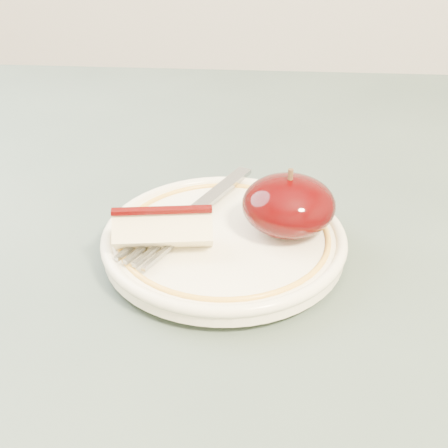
# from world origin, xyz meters

# --- Properties ---
(table) EXTENTS (0.90, 0.90, 0.75)m
(table) POSITION_xyz_m (0.00, 0.00, 0.66)
(table) COLOR brown
(table) RESTS_ON ground
(plate) EXTENTS (0.18, 0.18, 0.02)m
(plate) POSITION_xyz_m (-0.04, 0.00, 0.76)
(plate) COLOR white
(plate) RESTS_ON table
(apple_half) EXTENTS (0.07, 0.07, 0.05)m
(apple_half) POSITION_xyz_m (0.00, 0.01, 0.79)
(apple_half) COLOR black
(apple_half) RESTS_ON plate
(apple_wedge) EXTENTS (0.07, 0.04, 0.03)m
(apple_wedge) POSITION_xyz_m (-0.09, -0.02, 0.78)
(apple_wedge) COLOR beige
(apple_wedge) RESTS_ON plate
(fork) EXTENTS (0.09, 0.16, 0.00)m
(fork) POSITION_xyz_m (-0.07, 0.02, 0.77)
(fork) COLOR gray
(fork) RESTS_ON plate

